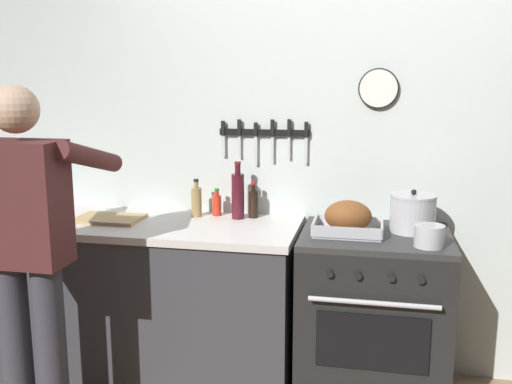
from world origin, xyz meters
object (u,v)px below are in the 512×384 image
at_px(stove, 373,316).
at_px(bottle_vinegar, 196,201).
at_px(saucepan, 429,236).
at_px(bottle_wine_red, 238,195).
at_px(bottle_hot_sauce, 217,204).
at_px(roasting_pan, 348,219).
at_px(bottle_soy_sauce, 253,203).
at_px(person_cook, 28,243).
at_px(stock_pot, 413,213).
at_px(cutting_board, 109,219).

distance_m(stove, bottle_vinegar, 1.16).
relative_size(saucepan, bottle_wine_red, 0.44).
bearing_deg(saucepan, bottle_hot_sauce, 160.56).
distance_m(roasting_pan, bottle_vinegar, 0.89).
xyz_separation_m(roasting_pan, bottle_soy_sauce, (-0.55, 0.25, 0.01)).
height_order(person_cook, stock_pot, person_cook).
height_order(person_cook, cutting_board, person_cook).
height_order(stock_pot, cutting_board, stock_pot).
xyz_separation_m(roasting_pan, stock_pot, (0.32, 0.12, 0.02)).
relative_size(person_cook, roasting_pan, 4.72).
height_order(stove, bottle_wine_red, bottle_wine_red).
distance_m(person_cook, bottle_vinegar, 1.00).
height_order(stove, saucepan, saucepan).
bearing_deg(bottle_vinegar, stock_pot, -4.26).
xyz_separation_m(saucepan, cutting_board, (-1.71, 0.17, -0.04)).
bearing_deg(bottle_vinegar, bottle_wine_red, 0.42).
xyz_separation_m(person_cook, cutting_board, (0.08, 0.66, -0.04)).
bearing_deg(stove, stock_pot, 25.61).
relative_size(stove, roasting_pan, 2.56).
height_order(bottle_vinegar, bottle_hot_sauce, bottle_vinegar).
xyz_separation_m(stock_pot, cutting_board, (-1.64, -0.10, -0.09)).
height_order(roasting_pan, bottle_wine_red, bottle_wine_red).
height_order(person_cook, bottle_hot_sauce, person_cook).
bearing_deg(bottle_hot_sauce, stove, -13.92).
xyz_separation_m(saucepan, bottle_vinegar, (-1.26, 0.36, 0.04)).
bearing_deg(person_cook, saucepan, -62.96).
xyz_separation_m(stove, bottle_vinegar, (-1.01, 0.18, 0.54)).
height_order(person_cook, bottle_vinegar, person_cook).
xyz_separation_m(person_cook, saucepan, (1.79, 0.49, 0.00)).
relative_size(stock_pot, bottle_wine_red, 0.73).
xyz_separation_m(roasting_pan, bottle_vinegar, (-0.87, 0.21, 0.01)).
height_order(stock_pot, bottle_vinegar, stock_pot).
xyz_separation_m(bottle_wine_red, bottle_soy_sauce, (0.08, 0.04, -0.05)).
bearing_deg(bottle_wine_red, person_cook, -132.58).
distance_m(saucepan, bottle_vinegar, 1.31).
bearing_deg(person_cook, roasting_pan, -53.71).
bearing_deg(saucepan, cutting_board, 174.30).
bearing_deg(stove, bottle_soy_sauce, 162.45).
relative_size(roasting_pan, bottle_vinegar, 1.62).
height_order(stove, stock_pot, stock_pot).
distance_m(stock_pot, bottle_hot_sauce, 1.10).
relative_size(cutting_board, bottle_wine_red, 1.11).
bearing_deg(person_cook, cutting_board, 4.57).
bearing_deg(person_cook, bottle_hot_sauce, -23.86).
relative_size(person_cook, bottle_hot_sauce, 10.54).
height_order(saucepan, cutting_board, saucepan).
bearing_deg(saucepan, stove, 143.52).
bearing_deg(stock_pot, bottle_wine_red, 174.55).
relative_size(saucepan, cutting_board, 0.39).
bearing_deg(roasting_pan, bottle_wine_red, 161.59).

